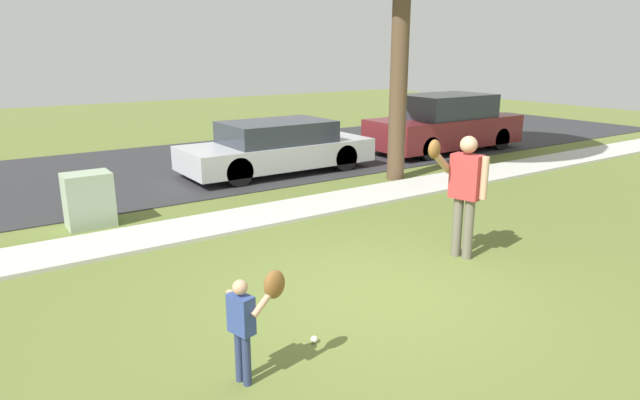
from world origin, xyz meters
TOP-DOWN VIEW (x-y plane):
  - ground_plane at (0.00, 3.50)m, footprint 48.00×48.00m
  - sidewalk_strip at (0.00, 3.60)m, footprint 36.00×1.20m
  - road_surface at (0.00, 8.60)m, footprint 36.00×6.80m
  - person_adult at (1.81, 0.28)m, footprint 0.81×0.61m
  - person_child at (-2.04, -0.78)m, footprint 0.51×0.34m
  - baseball at (-1.22, -0.54)m, footprint 0.07×0.07m
  - utility_cabinet at (-2.22, 4.76)m, footprint 0.75×0.55m
  - parked_sedan_silver at (2.47, 6.64)m, footprint 4.60×1.80m
  - parked_suv_maroon at (7.99, 6.46)m, footprint 4.70×1.90m

SIDE VIEW (x-z plane):
  - ground_plane at x=0.00m, z-range 0.00..0.00m
  - road_surface at x=0.00m, z-range 0.00..0.02m
  - sidewalk_strip at x=0.00m, z-range 0.00..0.06m
  - baseball at x=-1.22m, z-range 0.00..0.07m
  - utility_cabinet at x=-2.22m, z-range 0.00..0.92m
  - parked_sedan_silver at x=2.47m, z-range 0.01..1.23m
  - person_child at x=-2.04m, z-range 0.16..1.19m
  - parked_suv_maroon at x=7.99m, z-range -0.02..1.60m
  - person_adult at x=1.81m, z-range 0.20..1.95m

